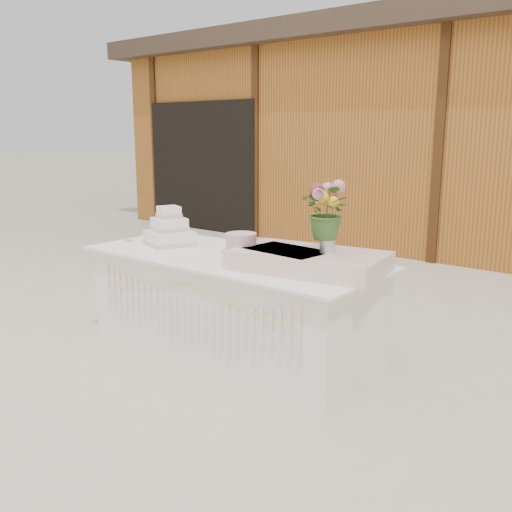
% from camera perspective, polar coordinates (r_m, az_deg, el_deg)
% --- Properties ---
extents(ground, '(80.00, 80.00, 0.00)m').
position_cam_1_polar(ground, '(4.59, -2.39, -9.45)').
color(ground, beige).
rests_on(ground, ground).
extents(barn, '(12.60, 4.60, 3.30)m').
position_cam_1_polar(barn, '(9.61, 22.31, 11.31)').
color(barn, '#A05F21').
rests_on(barn, ground).
extents(cake_table, '(2.40, 1.00, 0.77)m').
position_cam_1_polar(cake_table, '(4.45, -2.48, -4.84)').
color(cake_table, white).
rests_on(cake_table, ground).
extents(wedding_cake, '(0.47, 0.47, 0.32)m').
position_cam_1_polar(wedding_cake, '(4.83, -8.64, 2.41)').
color(wedding_cake, white).
rests_on(wedding_cake, cake_table).
extents(pink_cake_stand, '(0.29, 0.29, 0.21)m').
position_cam_1_polar(pink_cake_stand, '(4.16, -1.50, 1.04)').
color(pink_cake_stand, white).
rests_on(pink_cake_stand, cake_table).
extents(satin_runner, '(1.11, 0.75, 0.13)m').
position_cam_1_polar(satin_runner, '(3.93, 5.32, -0.46)').
color(satin_runner, beige).
rests_on(satin_runner, cake_table).
extents(flower_vase, '(0.10, 0.10, 0.14)m').
position_cam_1_polar(flower_vase, '(3.88, 7.15, 1.36)').
color(flower_vase, silver).
rests_on(flower_vase, satin_runner).
extents(bouquet, '(0.35, 0.30, 0.38)m').
position_cam_1_polar(bouquet, '(3.84, 7.26, 5.16)').
color(bouquet, '#375923').
rests_on(bouquet, flower_vase).
extents(loose_flowers, '(0.16, 0.38, 0.02)m').
position_cam_1_polar(loose_flowers, '(5.14, -10.60, 1.79)').
color(loose_flowers, pink).
rests_on(loose_flowers, cake_table).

